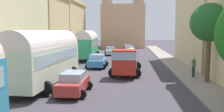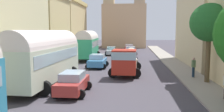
# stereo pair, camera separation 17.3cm
# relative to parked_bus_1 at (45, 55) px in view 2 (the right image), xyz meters

# --- Properties ---
(ground_plane) EXTENTS (154.00, 154.00, 0.00)m
(ground_plane) POSITION_rel_parked_bus_1_xyz_m (4.64, 9.40, -2.33)
(ground_plane) COLOR #433E47
(sidewalk_left) EXTENTS (2.50, 70.00, 0.14)m
(sidewalk_left) POSITION_rel_parked_bus_1_xyz_m (-2.61, 9.40, -2.26)
(sidewalk_left) COLOR #B0A29F
(sidewalk_left) RESTS_ON ground
(sidewalk_right) EXTENTS (2.50, 70.00, 0.14)m
(sidewalk_right) POSITION_rel_parked_bus_1_xyz_m (11.89, 9.40, -2.26)
(sidewalk_right) COLOR gray
(sidewalk_right) RESTS_ON ground
(building_left_3) EXTENTS (5.95, 9.76, 9.54)m
(building_left_3) POSITION_rel_parked_bus_1_xyz_m (-6.57, 16.99, 2.47)
(building_left_3) COLOR tan
(building_left_3) RESTS_ON ground
(building_left_4) EXTENTS (5.53, 13.85, 10.15)m
(building_left_4) POSITION_rel_parked_bus_1_xyz_m (-6.38, 29.20, 2.78)
(building_left_4) COLOR tan
(building_left_4) RESTS_ON ground
(building_right_2) EXTENTS (4.54, 13.60, 9.81)m
(building_right_2) POSITION_rel_parked_bus_1_xyz_m (15.20, 11.82, 2.61)
(building_right_2) COLOR #C8B891
(building_right_2) RESTS_ON ground
(distant_church) EXTENTS (10.42, 7.89, 19.20)m
(distant_church) POSITION_rel_parked_bus_1_xyz_m (4.64, 40.79, 3.94)
(distant_church) COLOR tan
(distant_church) RESTS_ON ground
(parked_bus_1) EXTENTS (3.65, 9.62, 4.22)m
(parked_bus_1) POSITION_rel_parked_bus_1_xyz_m (0.00, 0.00, 0.00)
(parked_bus_1) COLOR beige
(parked_bus_1) RESTS_ON ground
(parked_bus_2) EXTENTS (3.44, 8.17, 4.17)m
(parked_bus_2) POSITION_rel_parked_bus_1_xyz_m (0.19, 15.96, -0.01)
(parked_bus_2) COLOR #299A67
(parked_bus_2) RESTS_ON ground
(cargo_truck_0) EXTENTS (3.10, 6.98, 2.53)m
(cargo_truck_0) POSITION_rel_parked_bus_1_xyz_m (6.04, 4.40, -1.00)
(cargo_truck_0) COLOR #B42B1D
(cargo_truck_0) RESTS_ON ground
(car_0) EXTENTS (2.33, 4.16, 1.53)m
(car_0) POSITION_rel_parked_bus_1_xyz_m (6.34, 10.10, -1.55)
(car_0) COLOR silver
(car_0) RESTS_ON ground
(car_1) EXTENTS (2.28, 4.02, 1.48)m
(car_1) POSITION_rel_parked_bus_1_xyz_m (6.28, 16.58, -1.57)
(car_1) COLOR gray
(car_1) RESTS_ON ground
(car_2) EXTENTS (2.29, 4.32, 1.47)m
(car_2) POSITION_rel_parked_bus_1_xyz_m (6.37, 22.59, -1.57)
(car_2) COLOR slate
(car_2) RESTS_ON ground
(car_3) EXTENTS (2.26, 3.83, 1.41)m
(car_3) POSITION_rel_parked_bus_1_xyz_m (6.04, 29.45, -1.61)
(car_3) COLOR #AB302D
(car_3) RESTS_ON ground
(car_5) EXTENTS (2.17, 3.74, 1.47)m
(car_5) POSITION_rel_parked_bus_1_xyz_m (2.73, -2.28, -1.58)
(car_5) COLOR #B1342E
(car_5) RESTS_ON ground
(car_6) EXTENTS (2.35, 3.73, 1.52)m
(car_6) POSITION_rel_parked_bus_1_xyz_m (2.74, 8.66, -1.57)
(car_6) COLOR #3F86C3
(car_6) RESTS_ON ground
(car_7) EXTENTS (2.36, 4.29, 1.43)m
(car_7) POSITION_rel_parked_bus_1_xyz_m (3.05, 22.39, -1.60)
(car_7) COLOR silver
(car_7) RESTS_ON ground
(pedestrian_2) EXTENTS (0.50, 0.50, 1.85)m
(pedestrian_2) POSITION_rel_parked_bus_1_xyz_m (11.98, 3.40, -1.27)
(pedestrian_2) COLOR #172A40
(pedestrian_2) RESTS_ON ground
(roadside_tree_2) EXTENTS (2.97, 2.97, 6.29)m
(roadside_tree_2) POSITION_rel_parked_bus_1_xyz_m (12.54, 1.49, 2.43)
(roadside_tree_2) COLOR brown
(roadside_tree_2) RESTS_ON ground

